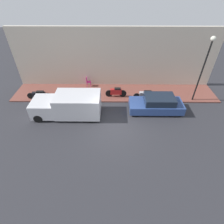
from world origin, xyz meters
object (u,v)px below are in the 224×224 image
Objects in this scene: parked_car at (157,104)px; streetlamp at (206,61)px; scooter_silver at (146,95)px; motorcycle_black at (39,95)px; delivery_van at (68,105)px; cafe_chair at (88,81)px; motorcycle_red at (116,92)px.

streetlamp is (1.47, -3.50, 3.01)m from parked_car.
scooter_silver is 9.31m from motorcycle_black.
delivery_van is 4.44m from cafe_chair.
delivery_van is 10.96m from streetlamp.
motorcycle_red is at bearing -124.17° from cafe_chair.
scooter_silver is 5.76m from cafe_chair.
streetlamp reaches higher than motorcycle_red.
motorcycle_red is 6.74m from motorcycle_black.
delivery_van is at bearing 167.11° from cafe_chair.
streetlamp is 5.62× the size of cafe_chair.
motorcycle_red is 3.30m from cafe_chair.
motorcycle_black is 13.79m from streetlamp.
cafe_chair is at bearing 76.43° from streetlamp.
motorcycle_red is 2.61m from scooter_silver.
motorcycle_black is at bearing 93.61° from motorcycle_red.
delivery_van is at bearing -124.16° from motorcycle_black.
scooter_silver is at bearing -112.74° from cafe_chair.
motorcycle_black is 4.60m from cafe_chair.
motorcycle_black is at bearing 119.64° from cafe_chair.
delivery_van is 4.47m from motorcycle_red.
delivery_van reaches higher than cafe_chair.
parked_car reaches higher than scooter_silver.
parked_car is 2.00× the size of scooter_silver.
parked_car is 1.65m from scooter_silver.
motorcycle_black is 2.20× the size of cafe_chair.
scooter_silver is (1.53, 0.63, -0.10)m from parked_car.
motorcycle_black is (1.48, 9.93, -0.12)m from parked_car.
delivery_van is at bearing 101.07° from streetlamp.
cafe_chair reaches higher than scooter_silver.
parked_car is 3.73m from motorcycle_red.
delivery_van reaches higher than motorcycle_black.
streetlamp is at bearing -67.17° from parked_car.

